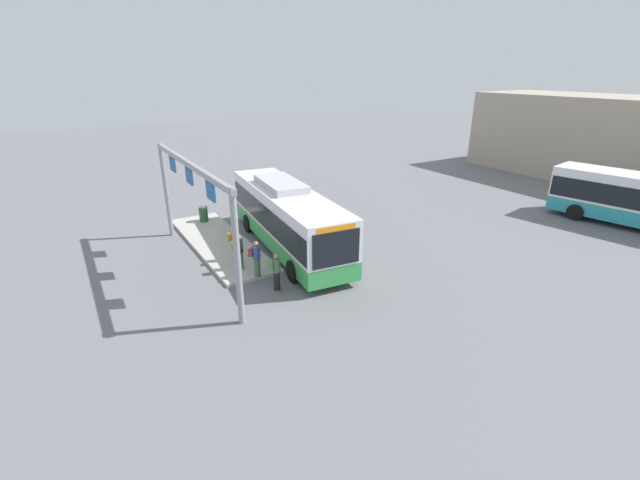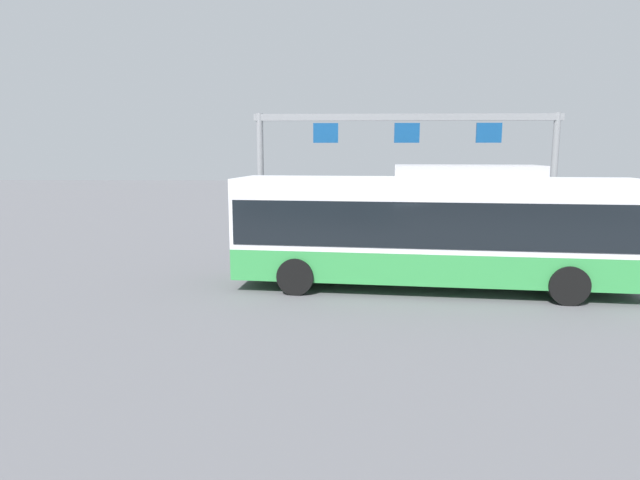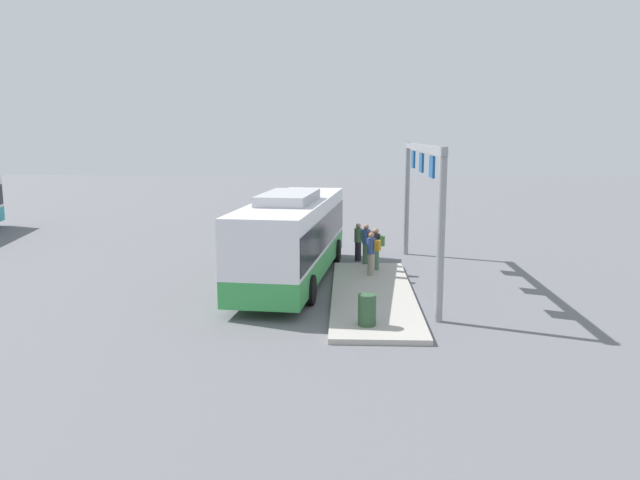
% 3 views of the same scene
% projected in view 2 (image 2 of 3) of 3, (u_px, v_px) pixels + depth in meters
% --- Properties ---
extents(ground_plane, '(120.00, 120.00, 0.00)m').
position_uv_depth(ground_plane, '(431.00, 288.00, 15.01)').
color(ground_plane, slate).
extents(platform_curb, '(10.00, 2.80, 0.16)m').
position_uv_depth(platform_curb, '(487.00, 265.00, 17.82)').
color(platform_curb, '#B2ADA3').
rests_on(platform_curb, ground).
extents(bus_main, '(11.20, 3.68, 3.46)m').
position_uv_depth(bus_main, '(434.00, 225.00, 14.72)').
color(bus_main, green).
rests_on(bus_main, ground).
extents(person_boarding, '(0.53, 0.61, 1.67)m').
position_uv_depth(person_boarding, '(342.00, 236.00, 17.76)').
color(person_boarding, '#476B4C').
rests_on(person_boarding, platform_curb).
extents(person_waiting_near, '(0.40, 0.57, 1.67)m').
position_uv_depth(person_waiting_near, '(375.00, 234.00, 18.08)').
color(person_waiting_near, '#476B4C').
rests_on(person_waiting_near, platform_curb).
extents(person_waiting_mid, '(0.42, 0.57, 1.67)m').
position_uv_depth(person_waiting_mid, '(301.00, 242.00, 17.53)').
color(person_waiting_mid, black).
rests_on(person_waiting_mid, ground).
extents(person_waiting_far, '(0.49, 0.60, 1.67)m').
position_uv_depth(person_waiting_far, '(407.00, 235.00, 17.82)').
color(person_waiting_far, gray).
rests_on(person_waiting_far, platform_curb).
extents(platform_sign_gantry, '(11.01, 0.24, 5.20)m').
position_uv_depth(platform_sign_gantry, '(406.00, 152.00, 19.13)').
color(platform_sign_gantry, gray).
rests_on(platform_sign_gantry, ground).
extents(trash_bin, '(0.52, 0.52, 0.90)m').
position_uv_depth(trash_bin, '(605.00, 251.00, 17.30)').
color(trash_bin, '#2D5133').
rests_on(trash_bin, platform_curb).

